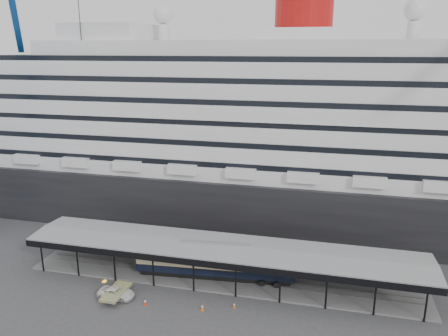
# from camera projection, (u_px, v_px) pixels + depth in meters

# --- Properties ---
(ground) EXTENTS (200.00, 200.00, 0.00)m
(ground) POSITION_uv_depth(u_px,v_px,m) (213.00, 297.00, 57.36)
(ground) COLOR #3A3A3D
(ground) RESTS_ON ground
(cruise_ship) EXTENTS (130.00, 30.00, 43.90)m
(cruise_ship) POSITION_uv_depth(u_px,v_px,m) (256.00, 121.00, 82.42)
(cruise_ship) COLOR black
(cruise_ship) RESTS_ON ground
(platform_canopy) EXTENTS (56.00, 9.18, 5.30)m
(platform_canopy) POSITION_uv_depth(u_px,v_px,m) (222.00, 263.00, 61.41)
(platform_canopy) COLOR slate
(platform_canopy) RESTS_ON ground
(port_truck) EXTENTS (4.89, 2.32, 1.35)m
(port_truck) POSITION_uv_depth(u_px,v_px,m) (116.00, 293.00, 57.12)
(port_truck) COLOR white
(port_truck) RESTS_ON ground
(pullman_carriage) EXTENTS (22.45, 4.74, 21.89)m
(pullman_carriage) POSITION_uv_depth(u_px,v_px,m) (215.00, 261.00, 61.56)
(pullman_carriage) COLOR black
(pullman_carriage) RESTS_ON ground
(traffic_cone_left) EXTENTS (0.49, 0.49, 0.83)m
(traffic_cone_left) POSITION_uv_depth(u_px,v_px,m) (145.00, 302.00, 55.60)
(traffic_cone_left) COLOR red
(traffic_cone_left) RESTS_ON ground
(traffic_cone_mid) EXTENTS (0.46, 0.46, 0.83)m
(traffic_cone_mid) POSITION_uv_depth(u_px,v_px,m) (202.00, 307.00, 54.45)
(traffic_cone_mid) COLOR orange
(traffic_cone_mid) RESTS_ON ground
(traffic_cone_right) EXTENTS (0.41, 0.41, 0.66)m
(traffic_cone_right) POSITION_uv_depth(u_px,v_px,m) (234.00, 305.00, 55.04)
(traffic_cone_right) COLOR #F85C0D
(traffic_cone_right) RESTS_ON ground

